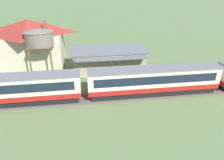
{
  "coord_description": "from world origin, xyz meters",
  "views": [
    {
      "loc": [
        -33.45,
        -25.14,
        15.58
      ],
      "look_at": [
        -29.53,
        2.95,
        1.71
      ],
      "focal_mm": 32.0,
      "sensor_mm": 36.0,
      "label": 1
    }
  ],
  "objects_px": {
    "water_tower": "(39,38)",
    "passenger_train": "(155,80)",
    "station_building": "(109,59)",
    "station_house_red_roof": "(31,42)"
  },
  "relations": [
    {
      "from": "station_house_red_roof",
      "to": "water_tower",
      "type": "bearing_deg",
      "value": -62.67
    },
    {
      "from": "passenger_train",
      "to": "water_tower",
      "type": "bearing_deg",
      "value": 152.0
    },
    {
      "from": "station_house_red_roof",
      "to": "station_building",
      "type": "bearing_deg",
      "value": -17.46
    },
    {
      "from": "station_house_red_roof",
      "to": "water_tower",
      "type": "height_order",
      "value": "station_house_red_roof"
    },
    {
      "from": "station_building",
      "to": "water_tower",
      "type": "height_order",
      "value": "water_tower"
    },
    {
      "from": "passenger_train",
      "to": "station_building",
      "type": "bearing_deg",
      "value": 119.1
    },
    {
      "from": "water_tower",
      "to": "station_house_red_roof",
      "type": "bearing_deg",
      "value": 117.33
    },
    {
      "from": "station_building",
      "to": "station_house_red_roof",
      "type": "relative_size",
      "value": 1.07
    },
    {
      "from": "passenger_train",
      "to": "station_house_red_roof",
      "type": "bearing_deg",
      "value": 143.92
    },
    {
      "from": "water_tower",
      "to": "passenger_train",
      "type": "bearing_deg",
      "value": -28.0
    }
  ]
}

